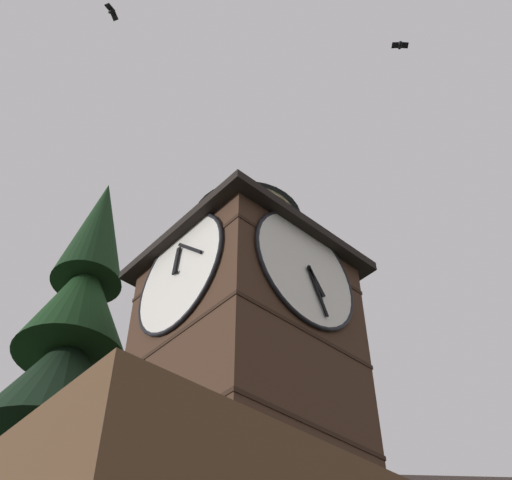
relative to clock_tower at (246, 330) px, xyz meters
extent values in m
cube|color=#422B1E|center=(-0.03, -0.03, -1.12)|extent=(4.14, 4.14, 5.87)
cube|color=black|center=(-0.03, -0.03, -3.35)|extent=(4.18, 4.18, 0.10)
cube|color=black|center=(-0.03, -0.03, -1.15)|extent=(4.18, 4.18, 0.10)
cube|color=black|center=(-0.03, -0.03, 1.05)|extent=(4.18, 4.18, 0.10)
cylinder|color=white|center=(-0.03, 2.07, 0.63)|extent=(3.12, 0.10, 3.12)
torus|color=black|center=(-0.03, 2.09, 0.63)|extent=(3.22, 0.10, 3.22)
cube|color=black|center=(-0.25, 2.17, 0.31)|extent=(0.54, 0.04, 0.71)
cube|color=black|center=(-0.28, 2.17, 0.05)|extent=(0.58, 0.04, 1.21)
sphere|color=black|center=(-0.03, 2.18, 0.63)|extent=(0.10, 0.10, 0.10)
cylinder|color=white|center=(2.07, -0.03, 0.63)|extent=(0.10, 3.12, 3.12)
torus|color=black|center=(2.09, -0.03, 0.63)|extent=(0.10, 3.22, 3.22)
cube|color=black|center=(2.17, -0.08, 1.02)|extent=(0.04, 0.22, 0.79)
cube|color=black|center=(2.17, 0.43, 1.07)|extent=(0.04, 0.98, 0.94)
sphere|color=black|center=(2.18, -0.03, 0.63)|extent=(0.10, 0.10, 0.10)
cube|color=black|center=(-0.03, -0.03, 1.94)|extent=(4.84, 4.84, 0.25)
cylinder|color=beige|center=(-0.03, -0.03, 2.92)|extent=(2.79, 2.79, 1.71)
cylinder|color=#2D2319|center=(-0.03, -0.03, 2.28)|extent=(2.85, 2.85, 0.10)
cylinder|color=#2D2319|center=(-0.03, -0.03, 2.71)|extent=(2.85, 2.85, 0.10)
cylinder|color=#2D2319|center=(-0.03, -0.03, 3.14)|extent=(2.85, 2.85, 0.10)
cylinder|color=#2D2319|center=(-0.03, -0.03, 3.56)|extent=(2.85, 2.85, 0.10)
cone|color=#2D3847|center=(-0.03, -0.03, 4.44)|extent=(3.09, 3.09, 1.33)
sphere|color=#424C5B|center=(-0.03, -0.03, 5.20)|extent=(0.16, 0.16, 0.16)
cone|color=black|center=(2.14, -5.03, -2.67)|extent=(5.19, 5.19, 3.84)
cone|color=black|center=(2.14, -5.03, -0.15)|extent=(4.18, 4.18, 3.56)
cone|color=#163417|center=(2.14, -5.03, 2.57)|extent=(3.18, 3.18, 3.69)
cone|color=black|center=(2.14, -5.03, 5.65)|extent=(2.17, 2.17, 4.52)
ellipsoid|color=black|center=(-1.91, 5.00, 9.15)|extent=(0.31, 0.32, 0.16)
cube|color=black|center=(-2.01, 5.08, 9.15)|extent=(0.32, 0.32, 0.05)
cube|color=black|center=(-1.82, 4.91, 9.15)|extent=(0.32, 0.32, 0.05)
ellipsoid|color=black|center=(5.47, 0.02, 8.92)|extent=(0.22, 0.26, 0.13)
cube|color=black|center=(5.60, 0.09, 8.92)|extent=(0.32, 0.27, 0.14)
cube|color=black|center=(5.34, -0.04, 8.92)|extent=(0.32, 0.27, 0.14)
camera|label=1|loc=(8.60, 9.90, -9.43)|focal=46.00mm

